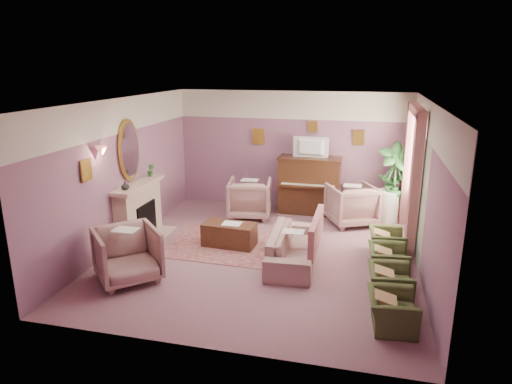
% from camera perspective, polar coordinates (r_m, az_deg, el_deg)
% --- Properties ---
extents(floor, '(5.50, 6.00, 0.01)m').
position_cam_1_polar(floor, '(8.53, 0.85, -7.77)').
color(floor, '#855965').
rests_on(floor, ground).
extents(ceiling, '(5.50, 6.00, 0.01)m').
position_cam_1_polar(ceiling, '(7.85, 0.93, 11.32)').
color(ceiling, silver).
rests_on(ceiling, wall_back).
extents(wall_back, '(5.50, 0.02, 2.80)m').
position_cam_1_polar(wall_back, '(10.95, 4.42, 5.17)').
color(wall_back, slate).
rests_on(wall_back, floor).
extents(wall_front, '(5.50, 0.02, 2.80)m').
position_cam_1_polar(wall_front, '(5.34, -6.39, -6.45)').
color(wall_front, slate).
rests_on(wall_front, floor).
extents(wall_left, '(0.02, 6.00, 2.80)m').
position_cam_1_polar(wall_left, '(9.08, -16.30, 2.35)').
color(wall_left, slate).
rests_on(wall_left, floor).
extents(wall_right, '(0.02, 6.00, 2.80)m').
position_cam_1_polar(wall_right, '(7.95, 20.59, 0.11)').
color(wall_right, slate).
rests_on(wall_right, floor).
extents(picture_rail_band, '(5.50, 0.01, 0.65)m').
position_cam_1_polar(picture_rail_band, '(10.80, 4.53, 10.77)').
color(picture_rail_band, beige).
rests_on(picture_rail_band, wall_back).
extents(stripe_panel, '(0.01, 3.00, 2.15)m').
position_cam_1_polar(stripe_panel, '(9.28, 19.46, 0.29)').
color(stripe_panel, '#A7B299').
rests_on(stripe_panel, wall_right).
extents(fireplace_surround, '(0.30, 1.40, 1.10)m').
position_cam_1_polar(fireplace_surround, '(9.39, -14.45, -2.46)').
color(fireplace_surround, '#C5AA8F').
rests_on(fireplace_surround, floor).
extents(fireplace_inset, '(0.18, 0.72, 0.68)m').
position_cam_1_polar(fireplace_inset, '(9.39, -13.85, -3.38)').
color(fireplace_inset, black).
rests_on(fireplace_inset, floor).
extents(fire_ember, '(0.06, 0.54, 0.10)m').
position_cam_1_polar(fire_ember, '(9.43, -13.56, -4.44)').
color(fire_ember, '#EF5D05').
rests_on(fire_ember, floor).
extents(mantel_shelf, '(0.40, 1.55, 0.07)m').
position_cam_1_polar(mantel_shelf, '(9.22, -14.53, 0.89)').
color(mantel_shelf, '#C5AA8F').
rests_on(mantel_shelf, fireplace_surround).
extents(hearth, '(0.55, 1.50, 0.02)m').
position_cam_1_polar(hearth, '(9.48, -13.16, -5.65)').
color(hearth, '#C5AA8F').
rests_on(hearth, floor).
extents(mirror_frame, '(0.04, 0.72, 1.20)m').
position_cam_1_polar(mirror_frame, '(9.14, -15.60, 5.06)').
color(mirror_frame, gold).
rests_on(mirror_frame, wall_left).
extents(mirror_glass, '(0.01, 0.60, 1.06)m').
position_cam_1_polar(mirror_glass, '(9.13, -15.46, 5.06)').
color(mirror_glass, silver).
rests_on(mirror_glass, wall_left).
extents(sconce_shade, '(0.20, 0.20, 0.16)m').
position_cam_1_polar(sconce_shade, '(8.19, -18.75, 4.88)').
color(sconce_shade, '#F27D6F').
rests_on(sconce_shade, wall_left).
extents(piano, '(1.40, 0.60, 1.30)m').
position_cam_1_polar(piano, '(10.74, 6.68, 0.79)').
color(piano, '#381F10').
rests_on(piano, floor).
extents(piano_keyshelf, '(1.30, 0.12, 0.06)m').
position_cam_1_polar(piano_keyshelf, '(10.39, 6.45, 0.68)').
color(piano_keyshelf, '#381F10').
rests_on(piano_keyshelf, piano).
extents(piano_keys, '(1.20, 0.08, 0.02)m').
position_cam_1_polar(piano_keys, '(10.38, 6.46, 0.89)').
color(piano_keys, beige).
rests_on(piano_keys, piano).
extents(piano_top, '(1.45, 0.65, 0.04)m').
position_cam_1_polar(piano_top, '(10.59, 6.80, 4.24)').
color(piano_top, '#381F10').
rests_on(piano_top, piano).
extents(television, '(0.80, 0.12, 0.48)m').
position_cam_1_polar(television, '(10.49, 6.81, 5.74)').
color(television, black).
rests_on(television, piano).
extents(print_back_left, '(0.30, 0.03, 0.38)m').
position_cam_1_polar(print_back_left, '(11.02, 0.29, 6.96)').
color(print_back_left, gold).
rests_on(print_back_left, wall_back).
extents(print_back_right, '(0.26, 0.03, 0.34)m').
position_cam_1_polar(print_back_right, '(10.71, 12.69, 6.65)').
color(print_back_right, gold).
rests_on(print_back_right, wall_back).
extents(print_back_mid, '(0.22, 0.03, 0.26)m').
position_cam_1_polar(print_back_mid, '(10.75, 7.11, 8.13)').
color(print_back_mid, gold).
rests_on(print_back_mid, wall_back).
extents(print_left_wall, '(0.03, 0.28, 0.36)m').
position_cam_1_polar(print_left_wall, '(8.00, -20.46, 2.58)').
color(print_left_wall, gold).
rests_on(print_left_wall, wall_left).
extents(window_blind, '(0.03, 1.40, 1.80)m').
position_cam_1_polar(window_blind, '(9.38, 19.46, 4.38)').
color(window_blind, silver).
rests_on(window_blind, wall_right).
extents(curtain_left, '(0.16, 0.34, 2.60)m').
position_cam_1_polar(curtain_left, '(8.57, 19.22, 0.63)').
color(curtain_left, '#A25F5F').
rests_on(curtain_left, floor).
extents(curtain_right, '(0.16, 0.34, 2.60)m').
position_cam_1_polar(curtain_right, '(10.35, 18.38, 3.21)').
color(curtain_right, '#A25F5F').
rests_on(curtain_right, floor).
extents(pelmet, '(0.16, 2.20, 0.16)m').
position_cam_1_polar(pelmet, '(9.26, 19.45, 9.63)').
color(pelmet, '#A25F5F').
rests_on(pelmet, wall_right).
extents(mantel_plant, '(0.16, 0.16, 0.28)m').
position_cam_1_polar(mantel_plant, '(9.65, -13.03, 2.68)').
color(mantel_plant, '#2C6B2E').
rests_on(mantel_plant, mantel_shelf).
extents(mantel_vase, '(0.16, 0.16, 0.16)m').
position_cam_1_polar(mantel_vase, '(8.77, -16.04, 0.76)').
color(mantel_vase, beige).
rests_on(mantel_vase, mantel_shelf).
extents(area_rug, '(2.56, 1.88, 0.01)m').
position_cam_1_polar(area_rug, '(8.92, -2.87, -6.67)').
color(area_rug, '#935352').
rests_on(area_rug, floor).
extents(coffee_table, '(1.03, 0.57, 0.45)m').
position_cam_1_polar(coffee_table, '(8.85, -3.34, -5.34)').
color(coffee_table, '#452816').
rests_on(coffee_table, floor).
extents(table_paper, '(0.35, 0.28, 0.01)m').
position_cam_1_polar(table_paper, '(8.75, -3.05, -3.97)').
color(table_paper, white).
rests_on(table_paper, coffee_table).
extents(sofa, '(0.66, 1.98, 0.80)m').
position_cam_1_polar(sofa, '(8.11, 4.65, -6.06)').
color(sofa, '#A17B73').
rests_on(sofa, floor).
extents(sofa_throw, '(0.10, 1.50, 0.55)m').
position_cam_1_polar(sofa_throw, '(7.99, 7.53, -4.95)').
color(sofa_throw, '#A25F5F').
rests_on(sofa_throw, sofa).
extents(floral_armchair_left, '(0.94, 0.94, 0.98)m').
position_cam_1_polar(floral_armchair_left, '(10.39, -0.80, -0.54)').
color(floral_armchair_left, '#A17B73').
rests_on(floral_armchair_left, floor).
extents(floral_armchair_right, '(0.94, 0.94, 0.98)m').
position_cam_1_polar(floral_armchair_right, '(10.14, 11.86, -1.30)').
color(floral_armchair_right, '#A17B73').
rests_on(floral_armchair_right, floor).
extents(floral_armchair_front, '(0.94, 0.94, 0.98)m').
position_cam_1_polar(floral_armchair_front, '(7.67, -15.80, -7.23)').
color(floral_armchair_front, '#A17B73').
rests_on(floral_armchair_front, floor).
extents(olive_chair_a, '(0.51, 0.73, 0.63)m').
position_cam_1_polar(olive_chair_a, '(6.49, 16.66, -13.43)').
color(olive_chair_a, '#414D26').
rests_on(olive_chair_a, floor).
extents(olive_chair_b, '(0.51, 0.73, 0.63)m').
position_cam_1_polar(olive_chair_b, '(7.22, 16.40, -10.30)').
color(olive_chair_b, '#414D26').
rests_on(olive_chair_b, floor).
extents(olive_chair_c, '(0.51, 0.73, 0.63)m').
position_cam_1_polar(olive_chair_c, '(7.96, 16.19, -7.75)').
color(olive_chair_c, '#414D26').
rests_on(olive_chair_c, floor).
extents(olive_chair_d, '(0.51, 0.73, 0.63)m').
position_cam_1_polar(olive_chair_d, '(8.72, 16.02, -5.63)').
color(olive_chair_d, '#414D26').
rests_on(olive_chair_d, floor).
extents(side_table, '(0.52, 0.52, 0.70)m').
position_cam_1_polar(side_table, '(10.59, 16.11, -1.66)').
color(side_table, silver).
rests_on(side_table, floor).
extents(side_plant_big, '(0.30, 0.30, 0.34)m').
position_cam_1_polar(side_plant_big, '(10.45, 16.32, 1.07)').
color(side_plant_big, '#2C6B2E').
rests_on(side_plant_big, side_table).
extents(side_plant_small, '(0.16, 0.16, 0.28)m').
position_cam_1_polar(side_plant_small, '(10.36, 16.99, 0.73)').
color(side_plant_small, '#2C6B2E').
rests_on(side_plant_small, side_table).
extents(palm_pot, '(0.34, 0.34, 0.34)m').
position_cam_1_polar(palm_pot, '(10.65, 16.58, -2.60)').
color(palm_pot, '#A45740').
rests_on(palm_pot, floor).
extents(palm_plant, '(0.76, 0.76, 1.44)m').
position_cam_1_polar(palm_plant, '(10.42, 16.96, 2.05)').
color(palm_plant, '#2C6B2E').
rests_on(palm_plant, palm_pot).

